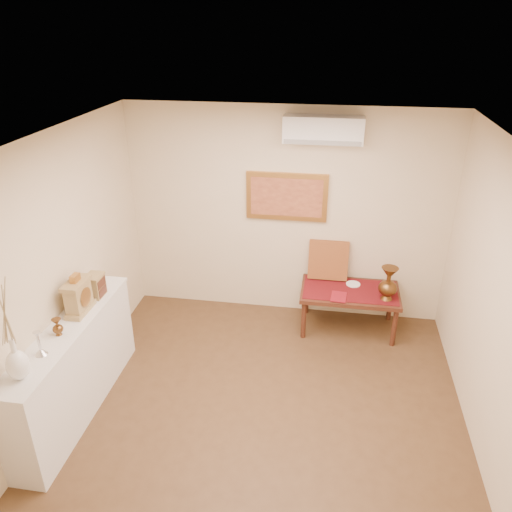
% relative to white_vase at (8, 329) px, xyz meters
% --- Properties ---
extents(floor, '(4.50, 4.50, 0.00)m').
position_rel_white_vase_xyz_m(floor, '(1.82, 0.74, -1.46)').
color(floor, brown).
rests_on(floor, ground).
extents(ceiling, '(4.50, 4.50, 0.00)m').
position_rel_white_vase_xyz_m(ceiling, '(1.82, 0.74, 1.24)').
color(ceiling, silver).
rests_on(ceiling, ground).
extents(wall_back, '(4.00, 0.02, 2.70)m').
position_rel_white_vase_xyz_m(wall_back, '(1.82, 2.99, -0.11)').
color(wall_back, beige).
rests_on(wall_back, ground).
extents(wall_left, '(0.02, 4.50, 2.70)m').
position_rel_white_vase_xyz_m(wall_left, '(-0.18, 0.74, -0.11)').
color(wall_left, beige).
rests_on(wall_left, ground).
extents(wall_right, '(0.02, 4.50, 2.70)m').
position_rel_white_vase_xyz_m(wall_right, '(3.82, 0.74, -0.11)').
color(wall_right, beige).
rests_on(wall_right, ground).
extents(white_vase, '(0.18, 0.18, 0.95)m').
position_rel_white_vase_xyz_m(white_vase, '(0.00, 0.00, 0.00)').
color(white_vase, white).
rests_on(white_vase, display_ledge).
extents(candlestick, '(0.11, 0.11, 0.23)m').
position_rel_white_vase_xyz_m(candlestick, '(-0.01, 0.31, -0.36)').
color(candlestick, silver).
rests_on(candlestick, display_ledge).
extents(brass_urn_small, '(0.10, 0.10, 0.22)m').
position_rel_white_vase_xyz_m(brass_urn_small, '(-0.01, 0.61, -0.37)').
color(brass_urn_small, brown).
rests_on(brass_urn_small, display_ledge).
extents(table_cloth, '(1.14, 0.59, 0.01)m').
position_rel_white_vase_xyz_m(table_cloth, '(2.67, 2.62, -0.90)').
color(table_cloth, maroon).
rests_on(table_cloth, low_table).
extents(brass_urn_tall, '(0.22, 0.22, 0.50)m').
position_rel_white_vase_xyz_m(brass_urn_tall, '(3.09, 2.47, -0.65)').
color(brass_urn_tall, brown).
rests_on(brass_urn_tall, table_cloth).
extents(plate, '(0.18, 0.18, 0.01)m').
position_rel_white_vase_xyz_m(plate, '(2.71, 2.76, -0.89)').
color(plate, white).
rests_on(plate, table_cloth).
extents(menu, '(0.20, 0.26, 0.01)m').
position_rel_white_vase_xyz_m(menu, '(2.53, 2.42, -0.89)').
color(menu, maroon).
rests_on(menu, table_cloth).
extents(cushion, '(0.50, 0.20, 0.51)m').
position_rel_white_vase_xyz_m(cushion, '(2.38, 2.90, -0.65)').
color(cushion, maroon).
rests_on(cushion, table_cloth).
extents(display_ledge, '(0.37, 2.02, 0.98)m').
position_rel_white_vase_xyz_m(display_ledge, '(-0.00, 0.74, -0.96)').
color(display_ledge, silver).
rests_on(display_ledge, floor).
extents(mantel_clock, '(0.17, 0.36, 0.41)m').
position_rel_white_vase_xyz_m(mantel_clock, '(0.01, 1.01, -0.30)').
color(mantel_clock, '#A18753').
rests_on(mantel_clock, display_ledge).
extents(wooden_chest, '(0.16, 0.21, 0.24)m').
position_rel_white_vase_xyz_m(wooden_chest, '(0.03, 1.32, -0.35)').
color(wooden_chest, '#A18753').
rests_on(wooden_chest, display_ledge).
extents(low_table, '(1.20, 0.70, 0.55)m').
position_rel_white_vase_xyz_m(low_table, '(2.67, 2.62, -0.97)').
color(low_table, '#4A2316').
rests_on(low_table, floor).
extents(painting, '(1.00, 0.06, 0.60)m').
position_rel_white_vase_xyz_m(painting, '(1.82, 2.96, 0.14)').
color(painting, '#B87F3A').
rests_on(painting, wall_back).
extents(ac_unit, '(0.90, 0.25, 0.30)m').
position_rel_white_vase_xyz_m(ac_unit, '(2.22, 2.86, 0.99)').
color(ac_unit, white).
rests_on(ac_unit, wall_back).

